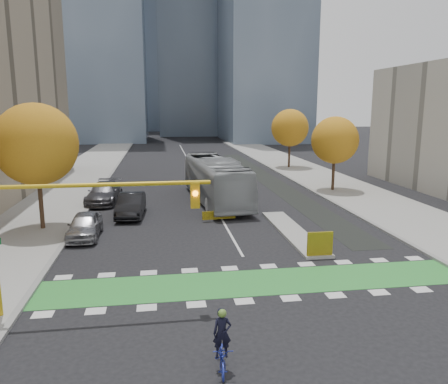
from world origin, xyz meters
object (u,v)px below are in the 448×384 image
object	(u,v)px
traffic_signal_west	(63,214)
cyclist	(222,350)
tree_west	(36,144)
bus	(216,180)
parked_car_c	(104,193)
tree_east_far	(290,128)
parked_car_b	(131,205)
tree_east_near	(335,140)
hazard_board	(320,244)
parked_car_a	(85,225)

from	to	relation	value
traffic_signal_west	cyclist	bearing A→B (deg)	-40.00
tree_west	bus	xyz separation A→B (m)	(12.33, 7.00, -3.75)
parked_car_c	tree_east_far	bearing A→B (deg)	45.03
parked_car_c	parked_car_b	bearing A→B (deg)	-58.42
tree_west	tree_east_far	size ratio (longest dim) A/B	1.08
tree_west	tree_east_near	size ratio (longest dim) A/B	1.16
parked_car_c	cyclist	bearing A→B (deg)	-70.57
cyclist	tree_west	bearing A→B (deg)	123.59
tree_west	traffic_signal_west	size ratio (longest dim) A/B	0.96
traffic_signal_west	bus	xyz separation A→B (m)	(8.26, 19.51, -2.16)
traffic_signal_west	parked_car_b	size ratio (longest dim) A/B	1.67
traffic_signal_west	parked_car_c	xyz separation A→B (m)	(-1.07, 20.46, -3.19)
hazard_board	parked_car_b	world-z (taller)	parked_car_b
bus	tree_east_far	bearing A→B (deg)	51.99
hazard_board	bus	bearing A→B (deg)	103.94
traffic_signal_west	bus	world-z (taller)	traffic_signal_west
bus	parked_car_a	world-z (taller)	bus
tree_east_far	traffic_signal_west	world-z (taller)	tree_east_far
parked_car_b	tree_west	bearing A→B (deg)	-148.61
tree_east_far	cyclist	bearing A→B (deg)	-109.34
tree_east_far	parked_car_c	bearing A→B (deg)	-139.98
tree_west	parked_car_b	xyz separation A→B (m)	(5.50, 2.95, -4.77)
tree_east_far	parked_car_a	world-z (taller)	tree_east_far
traffic_signal_west	cyclist	distance (m)	7.74
tree_east_near	bus	xyz separation A→B (m)	(-11.67, -3.00, -2.99)
tree_east_far	parked_car_c	world-z (taller)	tree_east_far
traffic_signal_west	parked_car_a	bearing A→B (deg)	95.84
tree_west	tree_east_near	bearing A→B (deg)	22.62
hazard_board	parked_car_a	bearing A→B (deg)	156.16
tree_west	bus	size ratio (longest dim) A/B	0.61
tree_east_near	parked_car_a	size ratio (longest dim) A/B	1.56
hazard_board	tree_west	distance (m)	18.44
cyclist	bus	xyz separation A→B (m)	(2.92, 23.99, 1.20)
hazard_board	traffic_signal_west	size ratio (longest dim) A/B	0.16
hazard_board	tree_east_near	bearing A→B (deg)	65.80
hazard_board	tree_east_near	world-z (taller)	tree_east_near
parked_car_a	parked_car_b	bearing A→B (deg)	63.71
tree_west	tree_east_far	xyz separation A→B (m)	(24.50, 26.00, -0.38)
cyclist	bus	world-z (taller)	bus
tree_east_far	cyclist	size ratio (longest dim) A/B	3.83
hazard_board	traffic_signal_west	xyz separation A→B (m)	(-11.93, -4.71, 3.23)
cyclist	parked_car_a	world-z (taller)	cyclist
parked_car_a	parked_car_c	world-z (taller)	parked_car_c
tree_east_near	parked_car_c	distance (m)	21.48
tree_east_near	parked_car_a	world-z (taller)	tree_east_near
tree_west	parked_car_c	world-z (taller)	tree_west
parked_car_a	tree_west	bearing A→B (deg)	145.87
hazard_board	tree_east_near	size ratio (longest dim) A/B	0.20
tree_east_far	cyclist	xyz separation A→B (m)	(-15.09, -42.99, -4.57)
hazard_board	tree_west	bearing A→B (deg)	154.01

